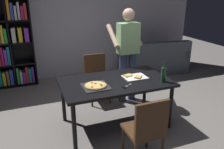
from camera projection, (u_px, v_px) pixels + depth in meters
name	position (u px, v px, depth m)	size (l,w,h in m)	color
ground_plane	(115.00, 124.00, 3.70)	(12.00, 12.00, 0.00)	gray
back_wall	(75.00, 19.00, 5.49)	(6.40, 0.10, 2.80)	#BCB7C6
dining_table	(116.00, 85.00, 3.46)	(1.65, 0.96, 0.75)	black
chair_near_camera	(146.00, 128.00, 2.68)	(0.42, 0.42, 0.90)	#472D19
chair_far_side	(97.00, 75.00, 4.37)	(0.42, 0.42, 0.90)	#472D19
couch	(154.00, 61.00, 5.98)	(1.79, 1.04, 0.85)	#4C515B
person_serving_pizza	(128.00, 50.00, 4.19)	(0.55, 0.54, 1.75)	#38476B
pepperoni_pizza_on_tray	(96.00, 86.00, 3.22)	(0.37, 0.37, 0.04)	#2D2D33
pizza_slices_on_towel	(134.00, 77.00, 3.57)	(0.36, 0.28, 0.03)	white
wine_bottle	(163.00, 74.00, 3.37)	(0.07, 0.07, 0.32)	#194723
kitchen_scissors	(126.00, 87.00, 3.21)	(0.19, 0.14, 0.01)	silver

